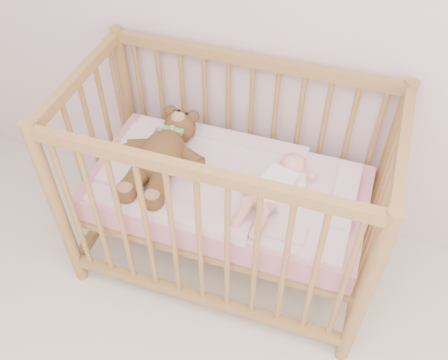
% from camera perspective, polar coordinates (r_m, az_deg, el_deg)
% --- Properties ---
extents(crib, '(1.36, 0.76, 1.00)m').
position_cam_1_polar(crib, '(2.23, 0.41, -1.24)').
color(crib, '#9F7843').
rests_on(crib, floor).
extents(mattress, '(1.22, 0.62, 0.13)m').
position_cam_1_polar(mattress, '(2.24, 0.41, -1.49)').
color(mattress, pink).
rests_on(mattress, crib).
extents(blanket, '(1.10, 0.58, 0.06)m').
position_cam_1_polar(blanket, '(2.19, 0.42, -0.18)').
color(blanket, '#E59EB6').
rests_on(blanket, mattress).
extents(baby, '(0.36, 0.55, 0.12)m').
position_cam_1_polar(baby, '(2.08, 5.98, -0.54)').
color(baby, white).
rests_on(baby, blanket).
extents(teddy_bear, '(0.42, 0.60, 0.17)m').
position_cam_1_polar(teddy_bear, '(2.20, -7.12, 2.77)').
color(teddy_bear, brown).
rests_on(teddy_bear, blanket).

